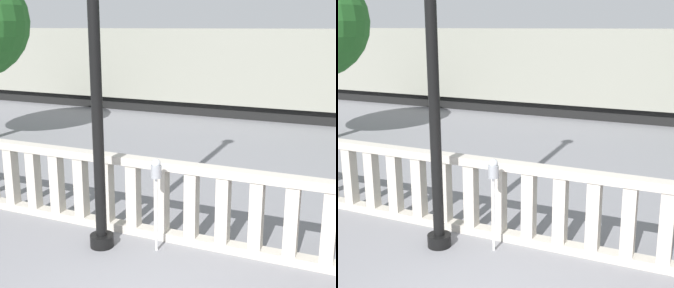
{
  "view_description": "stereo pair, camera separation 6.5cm",
  "coord_description": "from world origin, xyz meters",
  "views": [
    {
      "loc": [
        2.25,
        -4.17,
        3.49
      ],
      "look_at": [
        -1.12,
        3.46,
        1.38
      ],
      "focal_mm": 50.0,
      "sensor_mm": 36.0,
      "label": 1
    },
    {
      "loc": [
        2.31,
        -4.15,
        3.49
      ],
      "look_at": [
        -1.12,
        3.46,
        1.38
      ],
      "focal_mm": 50.0,
      "sensor_mm": 36.0,
      "label": 2
    }
  ],
  "objects": [
    {
      "name": "lamppost",
      "position": [
        -1.56,
        1.79,
        3.54
      ],
      "size": [
        0.39,
        0.39,
        6.83
      ],
      "color": "black",
      "rests_on": "ground"
    },
    {
      "name": "train_near",
      "position": [
        -2.86,
        14.17,
        1.78
      ],
      "size": [
        25.23,
        2.6,
        3.99
      ],
      "color": "black",
      "rests_on": "ground"
    },
    {
      "name": "parking_meter",
      "position": [
        -0.68,
        2.01,
        1.22
      ],
      "size": [
        0.17,
        0.17,
        1.53
      ],
      "color": "silver",
      "rests_on": "ground"
    },
    {
      "name": "balustrade",
      "position": [
        0.0,
        2.46,
        0.68
      ],
      "size": [
        14.22,
        0.24,
        1.37
      ],
      "color": "#BCB5A8",
      "rests_on": "ground"
    }
  ]
}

